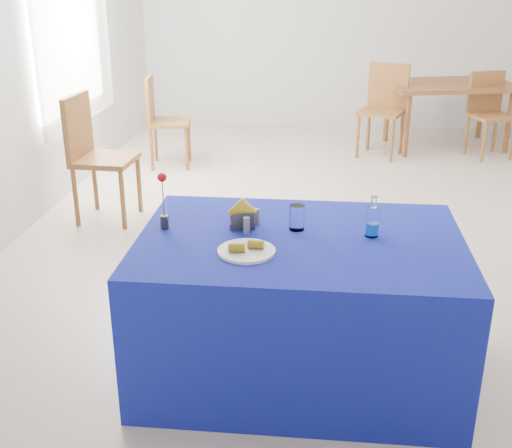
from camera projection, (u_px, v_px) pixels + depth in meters
The scene contains 18 objects.
floor at pixel (334, 222), 5.39m from camera, with size 7.00×7.00×0.00m, color #C2B2A1.
room_shell at pixel (345, 3), 4.73m from camera, with size 7.00×7.00×7.00m.
window_pane at pixel (66, 20), 5.78m from camera, with size 0.04×1.50×1.60m, color white.
curtain at pixel (73, 20), 5.78m from camera, with size 0.04×1.75×1.85m, color white.
plate at pixel (246, 251), 2.98m from camera, with size 0.27×0.27×0.01m, color white.
drinking_glass at pixel (297, 217), 3.22m from camera, with size 0.08×0.08×0.13m, color silver.
salt_shaker at pixel (257, 217), 3.30m from camera, with size 0.03×0.03×0.09m, color slate.
pepper_shaker at pixel (246, 226), 3.18m from camera, with size 0.03×0.03×0.09m, color slate.
blue_table at pixel (299, 306), 3.29m from camera, with size 1.60×1.10×0.76m.
water_bottle at pixel (372, 222), 3.15m from camera, with size 0.07×0.07×0.21m.
napkin_holder at pixel (242, 219), 3.24m from camera, with size 0.15×0.08×0.16m.
rose_vase at pixel (163, 202), 3.21m from camera, with size 0.05×0.05×0.30m.
oak_table at pixel (449, 90), 7.39m from camera, with size 1.62×1.23×0.76m.
chair_bg_left at pixel (384, 103), 7.14m from camera, with size 0.58×0.58×1.01m.
chair_bg_right at pixel (489, 108), 7.11m from camera, with size 0.53×0.53×0.93m.
chair_win_a at pixel (93, 149), 5.26m from camera, with size 0.50×0.50×1.05m.
chair_win_b at pixel (161, 115), 6.72m from camera, with size 0.48×0.48×0.95m.
banana_pieces at pixel (247, 246), 2.97m from camera, with size 0.16×0.09×0.04m.
Camera 1 is at (-0.14, -5.04, 2.00)m, focal length 45.00 mm.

